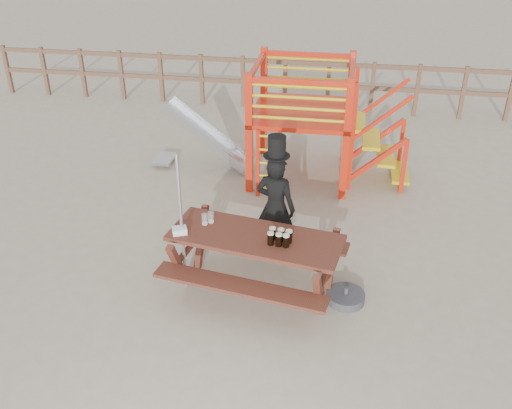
# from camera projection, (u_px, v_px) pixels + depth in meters

# --- Properties ---
(ground) EXTENTS (60.00, 60.00, 0.00)m
(ground) POSITION_uv_depth(u_px,v_px,m) (257.00, 294.00, 7.50)
(ground) COLOR #B2A48B
(ground) RESTS_ON ground
(back_fence) EXTENTS (15.09, 0.09, 1.20)m
(back_fence) POSITION_uv_depth(u_px,v_px,m) (307.00, 79.00, 13.12)
(back_fence) COLOR brown
(back_fence) RESTS_ON ground
(playground_fort) EXTENTS (4.71, 1.84, 2.10)m
(playground_fort) POSITION_uv_depth(u_px,v_px,m) (297.00, 119.00, 10.01)
(playground_fort) COLOR red
(playground_fort) RESTS_ON ground
(picnic_table) EXTENTS (2.40, 1.84, 0.84)m
(picnic_table) POSITION_uv_depth(u_px,v_px,m) (255.00, 256.00, 7.31)
(picnic_table) COLOR brown
(picnic_table) RESTS_ON ground
(man_with_hat) EXTENTS (0.65, 0.52, 1.86)m
(man_with_hat) POSITION_uv_depth(u_px,v_px,m) (276.00, 205.00, 7.86)
(man_with_hat) COLOR black
(man_with_hat) RESTS_ON ground
(metal_pole) EXTENTS (0.04, 0.04, 1.93)m
(metal_pole) POSITION_uv_depth(u_px,v_px,m) (182.00, 224.00, 7.17)
(metal_pole) COLOR #B2B2B7
(metal_pole) RESTS_ON ground
(parasol_base) EXTENTS (0.50, 0.50, 0.21)m
(parasol_base) POSITION_uv_depth(u_px,v_px,m) (346.00, 297.00, 7.35)
(parasol_base) COLOR #3D3E43
(parasol_base) RESTS_ON ground
(paper_bag) EXTENTS (0.22, 0.20, 0.08)m
(paper_bag) POSITION_uv_depth(u_px,v_px,m) (180.00, 231.00, 7.20)
(paper_bag) COLOR white
(paper_bag) RESTS_ON picnic_table
(stout_pints) EXTENTS (0.30, 0.22, 0.17)m
(stout_pints) POSITION_uv_depth(u_px,v_px,m) (280.00, 237.00, 6.98)
(stout_pints) COLOR black
(stout_pints) RESTS_ON picnic_table
(empty_glasses) EXTENTS (0.15, 0.14, 0.15)m
(empty_glasses) POSITION_uv_depth(u_px,v_px,m) (208.00, 219.00, 7.39)
(empty_glasses) COLOR silver
(empty_glasses) RESTS_ON picnic_table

